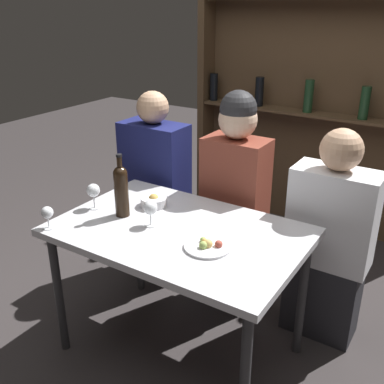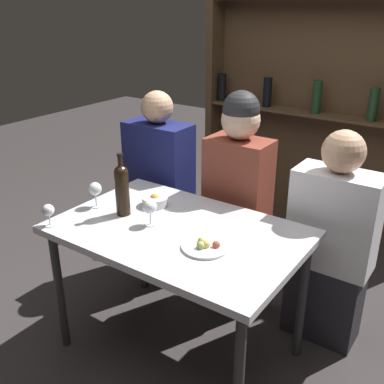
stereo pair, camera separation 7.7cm
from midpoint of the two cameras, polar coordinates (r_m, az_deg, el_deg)
name	(u,v)px [view 2 (the right image)]	position (r m, az deg, el deg)	size (l,w,h in m)	color
ground_plane	(180,348)	(2.58, -0.65, -19.24)	(10.00, 10.00, 0.00)	#332D2D
dining_table	(178,241)	(2.19, -0.73, -6.29)	(1.19, 0.77, 0.73)	silver
wine_rack_wall	(319,103)	(3.60, 16.44, 10.79)	(1.86, 0.21, 2.02)	#4C3823
wine_bottle	(122,188)	(2.26, -7.92, 0.56)	(0.07, 0.07, 0.33)	black
wine_glass_0	(150,208)	(2.16, -4.35, -2.00)	(0.07, 0.07, 0.13)	silver
wine_glass_1	(95,190)	(2.39, -11.31, 0.30)	(0.07, 0.07, 0.14)	silver
wine_glass_2	(48,211)	(2.25, -16.85, -2.35)	(0.06, 0.06, 0.11)	silver
food_plate_0	(205,246)	(1.99, 2.83, -6.87)	(0.21, 0.21, 0.04)	white
snack_bowl	(155,201)	(2.39, -3.79, -1.10)	(0.14, 0.14, 0.07)	white
seated_person_left	(160,193)	(2.94, -3.37, -0.08)	(0.42, 0.22, 1.25)	#26262B
seated_person_center	(237,204)	(2.62, 6.58, -1.52)	(0.36, 0.22, 1.31)	#26262B
seated_person_right	(330,247)	(2.48, 18.03, -6.67)	(0.43, 0.22, 1.18)	#26262B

